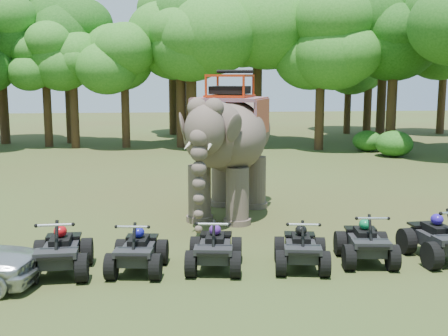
{
  "coord_description": "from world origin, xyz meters",
  "views": [
    {
      "loc": [
        -1.53,
        -13.87,
        4.39
      ],
      "look_at": [
        0.0,
        1.2,
        1.9
      ],
      "focal_mm": 45.0,
      "sensor_mm": 36.0,
      "label": 1
    }
  ],
  "objects_px": {
    "atv_0": "(60,245)",
    "atv_1": "(138,245)",
    "atv_3": "(301,243)",
    "atv_4": "(366,237)",
    "atv_5": "(440,233)",
    "atv_2": "(215,243)",
    "elephant": "(229,144)"
  },
  "relations": [
    {
      "from": "atv_0",
      "to": "atv_4",
      "type": "relative_size",
      "value": 1.05
    },
    {
      "from": "atv_0",
      "to": "atv_4",
      "type": "bearing_deg",
      "value": -1.88
    },
    {
      "from": "atv_2",
      "to": "atv_0",
      "type": "bearing_deg",
      "value": -171.97
    },
    {
      "from": "atv_0",
      "to": "atv_5",
      "type": "relative_size",
      "value": 0.98
    },
    {
      "from": "elephant",
      "to": "atv_0",
      "type": "distance_m",
      "value": 6.91
    },
    {
      "from": "atv_0",
      "to": "atv_3",
      "type": "height_order",
      "value": "atv_0"
    },
    {
      "from": "elephant",
      "to": "atv_2",
      "type": "bearing_deg",
      "value": -77.16
    },
    {
      "from": "atv_0",
      "to": "atv_1",
      "type": "bearing_deg",
      "value": -2.66
    },
    {
      "from": "atv_1",
      "to": "atv_4",
      "type": "xyz_separation_m",
      "value": [
        5.36,
        0.08,
        0.02
      ]
    },
    {
      "from": "atv_1",
      "to": "atv_2",
      "type": "height_order",
      "value": "atv_2"
    },
    {
      "from": "atv_0",
      "to": "atv_2",
      "type": "height_order",
      "value": "atv_0"
    },
    {
      "from": "elephant",
      "to": "atv_0",
      "type": "height_order",
      "value": "elephant"
    },
    {
      "from": "atv_2",
      "to": "atv_4",
      "type": "xyz_separation_m",
      "value": [
        3.61,
        0.09,
        0.01
      ]
    },
    {
      "from": "atv_0",
      "to": "atv_5",
      "type": "xyz_separation_m",
      "value": [
        8.91,
        0.07,
        0.01
      ]
    },
    {
      "from": "atv_2",
      "to": "elephant",
      "type": "bearing_deg",
      "value": 88.44
    },
    {
      "from": "atv_4",
      "to": "atv_5",
      "type": "distance_m",
      "value": 1.84
    },
    {
      "from": "atv_0",
      "to": "atv_1",
      "type": "height_order",
      "value": "atv_0"
    },
    {
      "from": "atv_3",
      "to": "atv_4",
      "type": "bearing_deg",
      "value": 17.94
    },
    {
      "from": "elephant",
      "to": "atv_5",
      "type": "height_order",
      "value": "elephant"
    },
    {
      "from": "atv_0",
      "to": "atv_4",
      "type": "height_order",
      "value": "atv_0"
    },
    {
      "from": "elephant",
      "to": "atv_1",
      "type": "height_order",
      "value": "elephant"
    },
    {
      "from": "atv_1",
      "to": "atv_2",
      "type": "bearing_deg",
      "value": 7.24
    },
    {
      "from": "elephant",
      "to": "atv_1",
      "type": "relative_size",
      "value": 3.28
    },
    {
      "from": "atv_1",
      "to": "atv_5",
      "type": "xyz_separation_m",
      "value": [
        7.19,
        0.08,
        0.06
      ]
    },
    {
      "from": "atv_4",
      "to": "atv_5",
      "type": "height_order",
      "value": "atv_5"
    },
    {
      "from": "atv_4",
      "to": "atv_5",
      "type": "relative_size",
      "value": 0.93
    },
    {
      "from": "atv_0",
      "to": "atv_3",
      "type": "xyz_separation_m",
      "value": [
        5.45,
        -0.17,
        -0.05
      ]
    },
    {
      "from": "elephant",
      "to": "atv_4",
      "type": "relative_size",
      "value": 3.2
    },
    {
      "from": "elephant",
      "to": "atv_2",
      "type": "height_order",
      "value": "elephant"
    },
    {
      "from": "elephant",
      "to": "atv_4",
      "type": "height_order",
      "value": "elephant"
    },
    {
      "from": "atv_3",
      "to": "atv_2",
      "type": "bearing_deg",
      "value": -174.91
    },
    {
      "from": "atv_1",
      "to": "atv_3",
      "type": "height_order",
      "value": "atv_1"
    }
  ]
}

